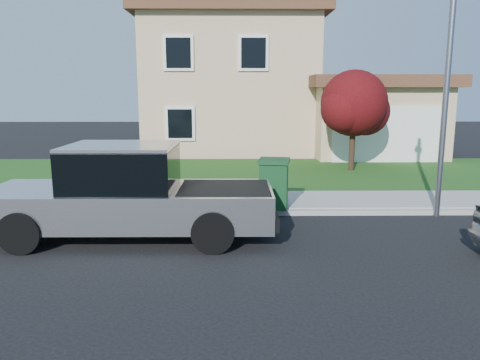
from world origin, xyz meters
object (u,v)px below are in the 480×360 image
Objects in this scene: woman at (164,186)px; street_lamp at (448,78)px; pickup_truck at (130,195)px; ornamental_tree at (355,106)px; trash_bin at (274,183)px.

street_lamp is (6.49, 0.29, 2.44)m from woman.
ornamental_tree is (6.51, 7.89, 1.54)m from pickup_truck.
ornamental_tree is 7.02m from trash_bin.
pickup_truck is at bearing 76.27° from woman.
ornamental_tree is at bearing -124.93° from woman.
street_lamp is at bearing -85.62° from ornamental_tree.
ornamental_tree is (6.01, 6.59, 1.61)m from woman.
street_lamp reaches higher than woman.
pickup_truck is 4.91× the size of trash_bin.
pickup_truck is 10.34m from ornamental_tree.
ornamental_tree is at bearing 50.70° from pickup_truck.
trash_bin is 4.66m from street_lamp.
pickup_truck reaches higher than woman.
pickup_truck is 1.39m from woman.
woman is 1.47× the size of trash_bin.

